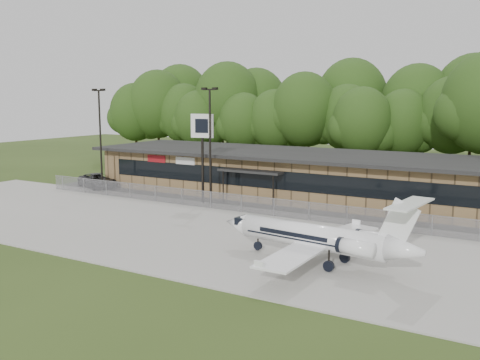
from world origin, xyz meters
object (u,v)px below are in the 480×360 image
Objects in this scene: suv at (98,181)px; business_jet at (319,239)px; terminal at (298,174)px; pole_sign at (202,135)px.

business_jet is at bearing -91.82° from suv.
terminal is 5.15× the size of pole_sign.
suv is (-29.82, 12.62, -0.77)m from business_jet.
pole_sign is (-15.72, 11.43, 4.56)m from business_jet.
terminal is at bearing -52.40° from suv.
business_jet is at bearing -46.47° from pole_sign.
business_jet is at bearing -62.41° from terminal.
pole_sign reaches higher than terminal.
terminal is 10.12m from pole_sign.
suv is at bearing 163.54° from business_jet.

